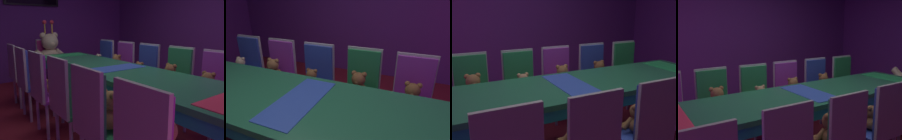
{
  "view_description": "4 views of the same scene",
  "coord_description": "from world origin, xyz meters",
  "views": [
    {
      "loc": [
        -1.7,
        -2.24,
        1.28
      ],
      "look_at": [
        0.02,
        0.1,
        0.7
      ],
      "focal_mm": 36.44,
      "sensor_mm": 36.0,
      "label": 1
    },
    {
      "loc": [
        -1.14,
        -0.82,
        1.56
      ],
      "look_at": [
        0.16,
        -0.28,
        0.99
      ],
      "focal_mm": 30.47,
      "sensor_mm": 36.0,
      "label": 2
    },
    {
      "loc": [
        2.14,
        -1.15,
        1.51
      ],
      "look_at": [
        -0.11,
        -0.01,
        0.87
      ],
      "focal_mm": 39.63,
      "sensor_mm": 36.0,
      "label": 3
    },
    {
      "loc": [
        2.27,
        -1.77,
        1.53
      ],
      "look_at": [
        -0.07,
        -0.21,
        1.02
      ],
      "focal_mm": 40.36,
      "sensor_mm": 36.0,
      "label": 4
    }
  ],
  "objects": [
    {
      "name": "wall_right",
      "position": [
        2.6,
        0.0,
        1.4
      ],
      "size": [
        0.12,
        6.4,
        2.8
      ],
      "primitive_type": "cube",
      "color": "#59267F",
      "rests_on": "ground_plane"
    },
    {
      "name": "banquet_table",
      "position": [
        0.0,
        0.0,
        0.66
      ],
      "size": [
        0.9,
        3.59,
        0.75
      ],
      "color": "#26724C",
      "rests_on": "ground_plane"
    },
    {
      "name": "chair_right_1",
      "position": [
        0.81,
        -0.86,
        0.6
      ],
      "size": [
        0.42,
        0.41,
        0.98
      ],
      "rotation": [
        0.0,
        0.0,
        3.14
      ],
      "color": "purple",
      "rests_on": "ground_plane"
    },
    {
      "name": "teddy_right_1",
      "position": [
        0.67,
        -0.86,
        0.59
      ],
      "size": [
        0.24,
        0.32,
        0.3
      ],
      "rotation": [
        0.0,
        0.0,
        3.14
      ],
      "color": "brown",
      "rests_on": "chair_right_1"
    },
    {
      "name": "chair_right_2",
      "position": [
        0.84,
        -0.3,
        0.6
      ],
      "size": [
        0.42,
        0.41,
        0.98
      ],
      "rotation": [
        0.0,
        0.0,
        3.14
      ],
      "color": "#268C4C",
      "rests_on": "ground_plane"
    },
    {
      "name": "teddy_right_2",
      "position": [
        0.7,
        -0.3,
        0.59
      ],
      "size": [
        0.25,
        0.33,
        0.31
      ],
      "rotation": [
        0.0,
        0.0,
        3.14
      ],
      "color": "brown",
      "rests_on": "chair_right_2"
    },
    {
      "name": "chair_right_3",
      "position": [
        0.82,
        0.29,
        0.6
      ],
      "size": [
        0.42,
        0.41,
        0.98
      ],
      "rotation": [
        0.0,
        0.0,
        3.14
      ],
      "color": "#2D47B2",
      "rests_on": "ground_plane"
    },
    {
      "name": "teddy_right_3",
      "position": [
        0.68,
        0.29,
        0.57
      ],
      "size": [
        0.21,
        0.28,
        0.26
      ],
      "rotation": [
        0.0,
        0.0,
        3.14
      ],
      "color": "brown",
      "rests_on": "chair_right_3"
    },
    {
      "name": "chair_right_4",
      "position": [
        0.83,
        0.88,
        0.6
      ],
      "size": [
        0.42,
        0.41,
        0.98
      ],
      "rotation": [
        0.0,
        0.0,
        3.14
      ],
      "color": "purple",
      "rests_on": "ground_plane"
    },
    {
      "name": "teddy_right_4",
      "position": [
        0.68,
        0.88,
        0.59
      ],
      "size": [
        0.26,
        0.33,
        0.31
      ],
      "rotation": [
        0.0,
        0.0,
        3.14
      ],
      "color": "olive",
      "rests_on": "chair_right_4"
    },
    {
      "name": "chair_right_5",
      "position": [
        0.83,
        1.47,
        0.6
      ],
      "size": [
        0.42,
        0.41,
        0.98
      ],
      "rotation": [
        0.0,
        0.0,
        3.14
      ],
      "color": "#2D47B2",
      "rests_on": "ground_plane"
    },
    {
      "name": "teddy_right_5",
      "position": [
        0.69,
        1.47,
        0.57
      ],
      "size": [
        0.21,
        0.27,
        0.26
      ],
      "rotation": [
        0.0,
        0.0,
        3.14
      ],
      "color": "beige",
      "rests_on": "chair_right_5"
    }
  ]
}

